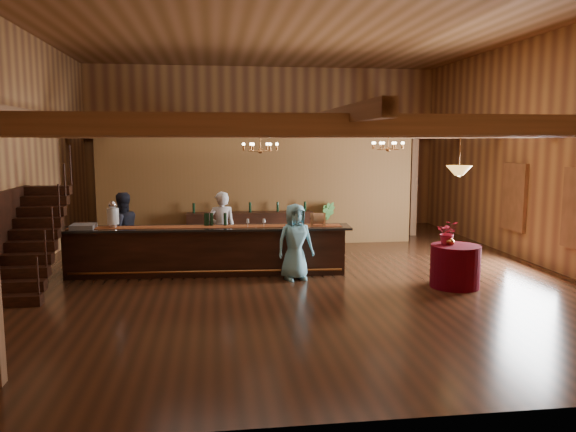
{
  "coord_description": "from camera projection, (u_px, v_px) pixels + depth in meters",
  "views": [
    {
      "loc": [
        -1.8,
        -12.53,
        3.0
      ],
      "look_at": [
        -0.04,
        0.56,
        1.22
      ],
      "focal_mm": 35.0,
      "sensor_mm": 36.0,
      "label": 1
    }
  ],
  "objects": [
    {
      "name": "round_table",
      "position": [
        455.0,
        266.0,
        11.54
      ],
      "size": [
        1.01,
        1.01,
        0.87
      ],
      "primitive_type": "cylinder",
      "color": "#46020C",
      "rests_on": "floor"
    },
    {
      "name": "chandelier_left",
      "position": [
        260.0,
        147.0,
        12.76
      ],
      "size": [
        0.8,
        0.8,
        0.49
      ],
      "color": "#A3632F",
      "rests_on": "beam_grid"
    },
    {
      "name": "wall_left",
      "position": [
        11.0,
        153.0,
        11.78
      ],
      "size": [
        0.1,
        14.0,
        5.5
      ],
      "primitive_type": "cube",
      "color": "#A7753E",
      "rests_on": "floor"
    },
    {
      "name": "bartender",
      "position": [
        222.0,
        229.0,
        13.33
      ],
      "size": [
        0.69,
        0.48,
        1.81
      ],
      "primitive_type": "imported",
      "rotation": [
        0.0,
        0.0,
        3.21
      ],
      "color": "silver",
      "rests_on": "floor"
    },
    {
      "name": "partition_wall",
      "position": [
        258.0,
        191.0,
        16.11
      ],
      "size": [
        9.0,
        0.18,
        3.1
      ],
      "primitive_type": "cube",
      "color": "brown",
      "rests_on": "floor"
    },
    {
      "name": "pendant_lamp",
      "position": [
        459.0,
        171.0,
        11.27
      ],
      "size": [
        0.52,
        0.52,
        0.9
      ],
      "color": "#A3632F",
      "rests_on": "beam_grid"
    },
    {
      "name": "window_right_back",
      "position": [
        515.0,
        197.0,
        14.5
      ],
      "size": [
        0.12,
        1.05,
        1.75
      ],
      "primitive_type": "cube",
      "color": "white",
      "rests_on": "wall_right"
    },
    {
      "name": "raffle_drum",
      "position": [
        318.0,
        218.0,
        12.65
      ],
      "size": [
        0.34,
        0.24,
        0.3
      ],
      "color": "brown",
      "rests_on": "tasting_bar"
    },
    {
      "name": "bar_bottle_1",
      "position": [
        208.0,
        220.0,
        12.66
      ],
      "size": [
        0.07,
        0.07,
        0.3
      ],
      "primitive_type": "cylinder",
      "color": "black",
      "rests_on": "tasting_bar"
    },
    {
      "name": "backbar_shelf",
      "position": [
        250.0,
        229.0,
        15.9
      ],
      "size": [
        3.54,
        0.56,
        1.0
      ],
      "primitive_type": "cube",
      "rotation": [
        0.0,
        0.0,
        -0.0
      ],
      "color": "#38190F",
      "rests_on": "floor"
    },
    {
      "name": "ceiling",
      "position": [
        293.0,
        25.0,
        12.21
      ],
      "size": [
        14.0,
        14.0,
        0.0
      ],
      "primitive_type": "plane",
      "rotation": [
        3.14,
        0.0,
        0.0
      ],
      "color": "brown",
      "rests_on": "wall_back"
    },
    {
      "name": "bar_bottle_2",
      "position": [
        212.0,
        220.0,
        12.66
      ],
      "size": [
        0.07,
        0.07,
        0.3
      ],
      "primitive_type": "cylinder",
      "color": "black",
      "rests_on": "tasting_bar"
    },
    {
      "name": "tasting_bar",
      "position": [
        207.0,
        250.0,
        12.62
      ],
      "size": [
        6.52,
        1.22,
        1.09
      ],
      "rotation": [
        0.0,
        0.0,
        -0.06
      ],
      "color": "#38190F",
      "rests_on": "floor"
    },
    {
      "name": "guest",
      "position": [
        295.0,
        242.0,
        12.11
      ],
      "size": [
        0.91,
        0.7,
        1.66
      ],
      "primitive_type": "imported",
      "rotation": [
        0.0,
        0.0,
        0.23
      ],
      "color": "#73BFD1",
      "rests_on": "floor"
    },
    {
      "name": "chandelier_right",
      "position": [
        388.0,
        145.0,
        13.73
      ],
      "size": [
        0.8,
        0.8,
        0.47
      ],
      "color": "#A3632F",
      "rests_on": "beam_grid"
    },
    {
      "name": "table_vase",
      "position": [
        450.0,
        238.0,
        11.49
      ],
      "size": [
        0.17,
        0.17,
        0.3
      ],
      "primitive_type": "imported",
      "rotation": [
        0.0,
        0.0,
        0.16
      ],
      "color": "#A3632F",
      "rests_on": "round_table"
    },
    {
      "name": "backroom_boxes",
      "position": [
        260.0,
        217.0,
        18.23
      ],
      "size": [
        4.1,
        0.6,
        1.1
      ],
      "color": "#38190F",
      "rests_on": "floor"
    },
    {
      "name": "glass_rack_tray",
      "position": [
        83.0,
        226.0,
        12.31
      ],
      "size": [
        0.5,
        0.5,
        0.1
      ],
      "primitive_type": "cube",
      "color": "gray",
      "rests_on": "tasting_bar"
    },
    {
      "name": "bar_bottle_0",
      "position": [
        206.0,
        220.0,
        12.65
      ],
      "size": [
        0.07,
        0.07,
        0.3
      ],
      "primitive_type": "cylinder",
      "color": "black",
      "rests_on": "tasting_bar"
    },
    {
      "name": "floor",
      "position": [
        293.0,
        272.0,
        12.94
      ],
      "size": [
        14.0,
        14.0,
        0.0
      ],
      "primitive_type": "plane",
      "color": "#3E2011",
      "rests_on": "ground"
    },
    {
      "name": "beverage_dispenser",
      "position": [
        113.0,
        215.0,
        12.42
      ],
      "size": [
        0.26,
        0.26,
        0.6
      ],
      "color": "silver",
      "rests_on": "tasting_bar"
    },
    {
      "name": "beam_grid",
      "position": [
        290.0,
        130.0,
        13.01
      ],
      "size": [
        11.9,
        13.9,
        0.39
      ],
      "color": "#9B5F3C",
      "rests_on": "wall_left"
    },
    {
      "name": "wall_front",
      "position": [
        391.0,
        165.0,
        5.7
      ],
      "size": [
        12.0,
        0.1,
        5.5
      ],
      "primitive_type": "cube",
      "color": "#A7753E",
      "rests_on": "floor"
    },
    {
      "name": "table_flowers",
      "position": [
        448.0,
        232.0,
        11.57
      ],
      "size": [
        0.56,
        0.52,
        0.5
      ],
      "primitive_type": "imported",
      "rotation": [
        0.0,
        0.0,
        -0.38
      ],
      "color": "#B3203C",
      "rests_on": "round_table"
    },
    {
      "name": "bar_bottle_3",
      "position": [
        225.0,
        219.0,
        12.68
      ],
      "size": [
        0.07,
        0.07,
        0.3
      ],
      "primitive_type": "cylinder",
      "color": "black",
      "rests_on": "tasting_bar"
    },
    {
      "name": "staircase",
      "position": [
        32.0,
        240.0,
        11.36
      ],
      "size": [
        1.0,
        2.8,
        2.0
      ],
      "color": "#38190F",
      "rests_on": "floor"
    },
    {
      "name": "wall_right",
      "position": [
        542.0,
        151.0,
        13.37
      ],
      "size": [
        0.1,
        14.0,
        5.5
      ],
      "primitive_type": "cube",
      "color": "#A7753E",
      "rests_on": "floor"
    },
    {
      "name": "staff_second",
      "position": [
        122.0,
        231.0,
        13.11
      ],
      "size": [
        1.1,
        1.03,
        1.81
      ],
      "primitive_type": "imported",
      "rotation": [
        0.0,
        0.0,
        3.66
      ],
      "color": "#222533",
      "rests_on": "floor"
    },
    {
      "name": "floor_plant",
      "position": [
        324.0,
        223.0,
        16.28
      ],
      "size": [
        0.72,
        0.6,
        1.25
      ],
      "primitive_type": "imported",
      "rotation": [
        0.0,
        0.0,
        0.07
      ],
      "color": "#3C7832",
      "rests_on": "floor"
    },
    {
      "name": "wall_back",
      "position": [
        264.0,
        148.0,
        19.45
      ],
      "size": [
        12.0,
        0.1,
        5.5
      ],
      "primitive_type": "cube",
      "color": "#A7753E",
      "rests_on": "floor"
    },
    {
      "name": "support_posts",
      "position": [
        296.0,
        205.0,
        12.24
      ],
      "size": [
        9.2,
        10.2,
        3.2
      ],
      "color": "#9B5F3C",
      "rests_on": "floor"
    }
  ]
}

